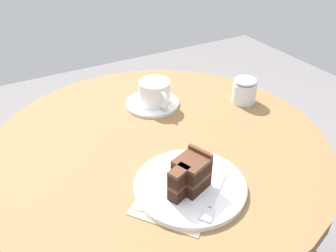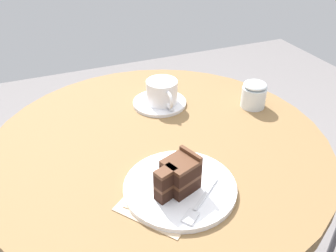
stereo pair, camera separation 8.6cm
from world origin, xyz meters
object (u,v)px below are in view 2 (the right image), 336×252
object	(u,v)px
saucer	(160,103)
sugar_pot	(254,94)
cake_slice	(179,176)
teaspoon	(172,105)
cake_plate	(180,187)
fork	(199,205)
napkin	(165,197)
coffee_cup	(162,92)

from	to	relation	value
saucer	sugar_pot	size ratio (longest dim) A/B	1.98
cake_slice	sugar_pot	size ratio (longest dim) A/B	1.30
teaspoon	cake_plate	bearing A→B (deg)	5.90
cake_plate	fork	bearing A→B (deg)	7.89
napkin	fork	bearing A→B (deg)	39.66
coffee_cup	napkin	world-z (taller)	coffee_cup
napkin	cake_slice	bearing A→B (deg)	93.14
coffee_cup	saucer	bearing A→B (deg)	-150.26
saucer	teaspoon	world-z (taller)	teaspoon
napkin	sugar_pot	bearing A→B (deg)	123.60
teaspoon	napkin	size ratio (longest dim) A/B	0.44
cake_plate	saucer	bearing A→B (deg)	165.49
saucer	cake_plate	xyz separation A→B (m)	(0.35, -0.09, 0.00)
coffee_cup	cake_plate	distance (m)	0.35
cake_slice	napkin	size ratio (longest dim) A/B	0.48
teaspoon	napkin	xyz separation A→B (m)	(0.32, -0.15, -0.01)
fork	napkin	size ratio (longest dim) A/B	0.57
saucer	coffee_cup	world-z (taller)	coffee_cup
teaspoon	cake_plate	size ratio (longest dim) A/B	0.40
napkin	cake_plate	bearing A→B (deg)	106.09
cake_slice	fork	world-z (taller)	cake_slice
coffee_cup	cake_slice	world-z (taller)	cake_slice
saucer	fork	world-z (taller)	fork
teaspoon	sugar_pot	world-z (taller)	sugar_pot
cake_plate	fork	distance (m)	0.07
napkin	sugar_pot	size ratio (longest dim) A/B	2.71
napkin	teaspoon	bearing A→B (deg)	155.06
saucer	fork	xyz separation A→B (m)	(0.41, -0.08, 0.01)
teaspoon	fork	distance (m)	0.39
fork	sugar_pot	distance (m)	0.44
saucer	sugar_pot	world-z (taller)	sugar_pot
coffee_cup	sugar_pot	size ratio (longest dim) A/B	1.55
teaspoon	fork	bearing A→B (deg)	10.49
coffee_cup	cake_plate	size ratio (longest dim) A/B	0.52
coffee_cup	sugar_pot	distance (m)	0.26
coffee_cup	napkin	bearing A→B (deg)	-20.70
fork	cake_slice	bearing A→B (deg)	-111.82
saucer	cake_plate	distance (m)	0.36
fork	sugar_pot	bearing A→B (deg)	-175.33
cake_plate	sugar_pot	distance (m)	0.41
fork	teaspoon	bearing A→B (deg)	-143.64
fork	napkin	xyz separation A→B (m)	(-0.06, -0.05, -0.01)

